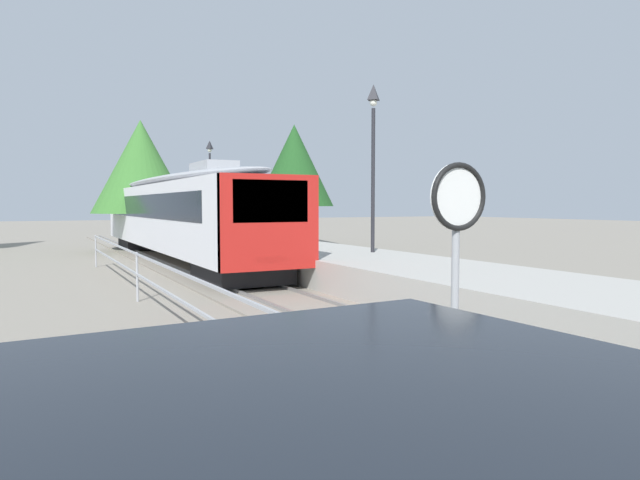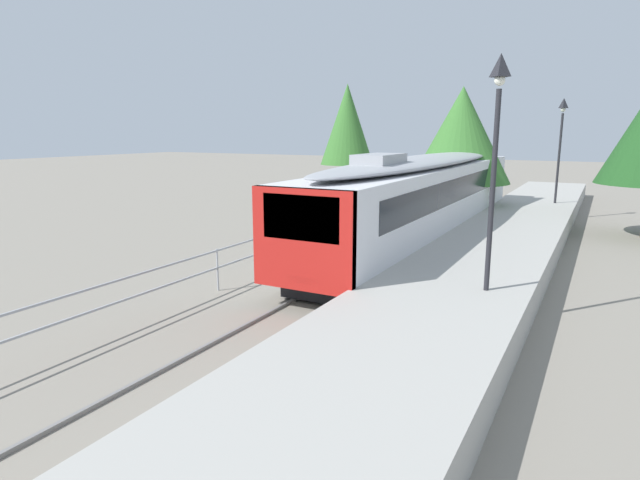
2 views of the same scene
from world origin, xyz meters
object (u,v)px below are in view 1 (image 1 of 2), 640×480
(platform_lamp_far_end, at_px, (210,168))
(speed_limit_sign, at_px, (457,239))
(commuter_train, at_px, (179,212))
(platform_lamp_mid_platform, at_px, (373,136))

(platform_lamp_far_end, bearing_deg, speed_limit_sign, -102.66)
(commuter_train, xyz_separation_m, platform_lamp_mid_platform, (4.18, -8.37, 2.47))
(commuter_train, distance_m, platform_lamp_mid_platform, 9.68)
(platform_lamp_mid_platform, xyz_separation_m, speed_limit_sign, (-6.56, -11.44, -2.50))
(platform_lamp_mid_platform, bearing_deg, commuter_train, 116.54)
(commuter_train, relative_size, platform_lamp_far_end, 3.75)
(commuter_train, bearing_deg, platform_lamp_far_end, 66.00)
(speed_limit_sign, bearing_deg, platform_lamp_mid_platform, 60.17)
(platform_lamp_mid_platform, bearing_deg, platform_lamp_far_end, 90.00)
(commuter_train, relative_size, speed_limit_sign, 7.15)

